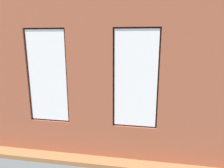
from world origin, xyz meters
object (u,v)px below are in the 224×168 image
(potted_plant_foreground_right, at_px, (62,80))
(potted_plant_beside_window_right, at_px, (39,112))
(cup_ceramic, at_px, (131,100))
(potted_plant_corner_far_left, at_px, (218,124))
(coffee_table, at_px, (118,104))
(table_plant_small, at_px, (121,100))
(couch_by_window, at_px, (80,125))
(media_console, at_px, (34,101))
(candle_jar, at_px, (114,100))
(remote_black, at_px, (118,102))
(couch_left, at_px, (193,111))
(potted_plant_mid_room_small, at_px, (134,94))
(papasan_chair, at_px, (113,87))
(remote_silver, at_px, (105,102))
(tv_flatscreen, at_px, (32,83))

(potted_plant_foreground_right, height_order, potted_plant_beside_window_right, potted_plant_foreground_right)
(cup_ceramic, bearing_deg, potted_plant_corner_far_left, 137.11)
(coffee_table, height_order, table_plant_small, table_plant_small)
(couch_by_window, xyz_separation_m, media_console, (2.42, -1.92, -0.07))
(couch_by_window, relative_size, coffee_table, 1.27)
(candle_jar, xyz_separation_m, remote_black, (-0.18, 0.11, -0.04))
(cup_ceramic, xyz_separation_m, table_plant_small, (0.28, 0.28, 0.07))
(couch_left, height_order, potted_plant_beside_window_right, potted_plant_beside_window_right)
(potted_plant_mid_room_small, bearing_deg, cup_ceramic, 88.62)
(remote_black, relative_size, media_console, 0.15)
(couch_left, relative_size, remote_black, 10.51)
(coffee_table, distance_m, papasan_chair, 2.14)
(media_console, relative_size, potted_plant_foreground_right, 0.84)
(media_console, bearing_deg, potted_plant_beside_window_right, 124.16)
(couch_left, height_order, cup_ceramic, couch_left)
(potted_plant_corner_far_left, bearing_deg, papasan_chair, -52.31)
(couch_left, xyz_separation_m, papasan_chair, (2.81, -2.18, 0.12))
(candle_jar, bearing_deg, papasan_chair, -80.15)
(couch_by_window, xyz_separation_m, couch_left, (-3.03, -1.56, 0.00))
(candle_jar, xyz_separation_m, potted_plant_mid_room_small, (-0.59, -1.15, -0.10))
(potted_plant_foreground_right, bearing_deg, candle_jar, 143.78)
(couch_by_window, bearing_deg, remote_silver, -101.67)
(candle_jar, bearing_deg, cup_ceramic, -175.62)
(couch_left, distance_m, potted_plant_foreground_right, 5.60)
(candle_jar, height_order, potted_plant_mid_room_small, potted_plant_mid_room_small)
(potted_plant_beside_window_right, bearing_deg, papasan_chair, -108.31)
(tv_flatscreen, height_order, potted_plant_corner_far_left, potted_plant_corner_far_left)
(remote_silver, relative_size, media_console, 0.15)
(remote_silver, bearing_deg, papasan_chair, 176.64)
(potted_plant_mid_room_small, bearing_deg, tv_flatscreen, 15.68)
(couch_by_window, relative_size, remote_black, 10.51)
(coffee_table, bearing_deg, potted_plant_beside_window_right, 44.66)
(potted_plant_foreground_right, xyz_separation_m, potted_plant_mid_room_small, (-3.28, 0.82, -0.28))
(potted_plant_beside_window_right, bearing_deg, couch_by_window, -174.54)
(cup_ceramic, bearing_deg, potted_plant_mid_room_small, -91.38)
(remote_black, bearing_deg, potted_plant_foreground_right, 41.74)
(table_plant_small, height_order, potted_plant_mid_room_small, table_plant_small)
(remote_silver, bearing_deg, media_console, -103.73)
(couch_left, relative_size, candle_jar, 19.18)
(media_console, bearing_deg, couch_by_window, 141.56)
(couch_by_window, height_order, potted_plant_foreground_right, potted_plant_foreground_right)
(candle_jar, relative_size, potted_plant_foreground_right, 0.07)
(couch_by_window, bearing_deg, table_plant_small, -118.84)
(potted_plant_corner_far_left, bearing_deg, tv_flatscreen, -19.74)
(media_console, relative_size, papasan_chair, 0.98)
(table_plant_small, bearing_deg, couch_by_window, 61.16)
(papasan_chair, bearing_deg, cup_ceramic, 115.23)
(coffee_table, relative_size, remote_black, 8.31)
(media_console, bearing_deg, couch_left, 176.26)
(potted_plant_foreground_right, distance_m, potted_plant_corner_far_left, 6.54)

